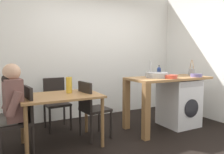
% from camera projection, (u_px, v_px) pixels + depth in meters
% --- Properties ---
extents(ground_plane, '(5.46, 5.46, 0.00)m').
position_uv_depth(ground_plane, '(134.00, 145.00, 3.03)').
color(ground_plane, black).
extents(wall_back, '(4.60, 0.10, 2.70)m').
position_uv_depth(wall_back, '(89.00, 53.00, 4.44)').
color(wall_back, white).
rests_on(wall_back, ground_plane).
extents(dining_table, '(1.10, 0.76, 0.74)m').
position_uv_depth(dining_table, '(61.00, 101.00, 2.97)').
color(dining_table, '#9E7042').
rests_on(dining_table, ground_plane).
extents(chair_person_seat, '(0.45, 0.45, 0.90)m').
position_uv_depth(chair_person_seat, '(20.00, 117.00, 2.66)').
color(chair_person_seat, black).
rests_on(chair_person_seat, ground_plane).
extents(chair_opposite, '(0.45, 0.45, 0.90)m').
position_uv_depth(chair_opposite, '(91.00, 107.00, 3.24)').
color(chair_opposite, black).
rests_on(chair_opposite, ground_plane).
extents(chair_spare_by_wall, '(0.42, 0.42, 0.90)m').
position_uv_depth(chair_spare_by_wall, '(56.00, 100.00, 3.71)').
color(chair_spare_by_wall, black).
rests_on(chair_spare_by_wall, ground_plane).
extents(seated_person, '(0.52, 0.53, 1.20)m').
position_uv_depth(seated_person, '(6.00, 107.00, 2.55)').
color(seated_person, '#595651').
rests_on(seated_person, ground_plane).
extents(kitchen_counter, '(1.50, 0.68, 0.92)m').
position_uv_depth(kitchen_counter, '(159.00, 87.00, 3.63)').
color(kitchen_counter, '#9E7042').
rests_on(kitchen_counter, ground_plane).
extents(washing_machine, '(0.60, 0.61, 0.86)m').
position_uv_depth(washing_machine, '(179.00, 102.00, 3.88)').
color(washing_machine, silver).
rests_on(washing_machine, ground_plane).
extents(sink_basin, '(0.38, 0.38, 0.09)m').
position_uv_depth(sink_basin, '(157.00, 75.00, 3.59)').
color(sink_basin, '#9EA0A5').
rests_on(sink_basin, kitchen_counter).
extents(tap, '(0.02, 0.02, 0.28)m').
position_uv_depth(tap, '(151.00, 69.00, 3.74)').
color(tap, '#B2B2B7').
rests_on(tap, kitchen_counter).
extents(bottle_tall_green, '(0.07, 0.07, 0.20)m').
position_uv_depth(bottle_tall_green, '(159.00, 71.00, 3.90)').
color(bottle_tall_green, navy).
rests_on(bottle_tall_green, kitchen_counter).
extents(mixing_bowl, '(0.22, 0.22, 0.06)m').
position_uv_depth(mixing_bowl, '(171.00, 76.00, 3.47)').
color(mixing_bowl, '#D84C38').
rests_on(mixing_bowl, kitchen_counter).
extents(utensil_crock, '(0.11, 0.11, 0.30)m').
position_uv_depth(utensil_crock, '(192.00, 72.00, 4.04)').
color(utensil_crock, gray).
rests_on(utensil_crock, kitchen_counter).
extents(colander, '(0.20, 0.20, 0.06)m').
position_uv_depth(colander, '(196.00, 75.00, 3.72)').
color(colander, slate).
rests_on(colander, kitchen_counter).
extents(vase, '(0.09, 0.09, 0.24)m').
position_uv_depth(vase, '(69.00, 85.00, 3.11)').
color(vase, gold).
rests_on(vase, dining_table).
extents(scissors, '(0.15, 0.06, 0.01)m').
position_uv_depth(scissors, '(170.00, 77.00, 3.60)').
color(scissors, '#B2B2B7').
rests_on(scissors, kitchen_counter).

